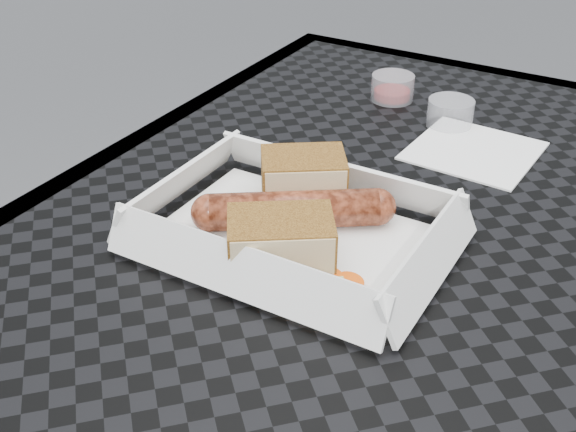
# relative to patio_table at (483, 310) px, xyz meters

# --- Properties ---
(patio_table) EXTENTS (0.80, 0.80, 0.74)m
(patio_table) POSITION_rel_patio_table_xyz_m (0.00, 0.00, 0.00)
(patio_table) COLOR black
(patio_table) RESTS_ON ground
(food_tray) EXTENTS (0.22, 0.15, 0.00)m
(food_tray) POSITION_rel_patio_table_xyz_m (-0.15, -0.09, 0.08)
(food_tray) COLOR white
(food_tray) RESTS_ON patio_table
(bratwurst) EXTENTS (0.15, 0.11, 0.03)m
(bratwurst) POSITION_rel_patio_table_xyz_m (-0.15, -0.07, 0.10)
(bratwurst) COLOR brown
(bratwurst) RESTS_ON food_tray
(bread_near) EXTENTS (0.09, 0.08, 0.05)m
(bread_near) POSITION_rel_patio_table_xyz_m (-0.17, -0.03, 0.10)
(bread_near) COLOR brown
(bread_near) RESTS_ON food_tray
(bread_far) EXTENTS (0.10, 0.09, 0.04)m
(bread_far) POSITION_rel_patio_table_xyz_m (-0.14, -0.12, 0.10)
(bread_far) COLOR brown
(bread_far) RESTS_ON food_tray
(veg_garnish) EXTENTS (0.03, 0.03, 0.00)m
(veg_garnish) POSITION_rel_patio_table_xyz_m (-0.08, -0.14, 0.08)
(veg_garnish) COLOR #E9510A
(veg_garnish) RESTS_ON food_tray
(napkin) EXTENTS (0.13, 0.13, 0.00)m
(napkin) POSITION_rel_patio_table_xyz_m (-0.07, 0.15, 0.08)
(napkin) COLOR white
(napkin) RESTS_ON patio_table
(condiment_cup_sauce) EXTENTS (0.05, 0.05, 0.03)m
(condiment_cup_sauce) POSITION_rel_patio_table_xyz_m (-0.19, 0.23, 0.09)
(condiment_cup_sauce) COLOR maroon
(condiment_cup_sauce) RESTS_ON patio_table
(condiment_cup_empty) EXTENTS (0.05, 0.05, 0.03)m
(condiment_cup_empty) POSITION_rel_patio_table_xyz_m (-0.11, 0.20, 0.09)
(condiment_cup_empty) COLOR silver
(condiment_cup_empty) RESTS_ON patio_table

